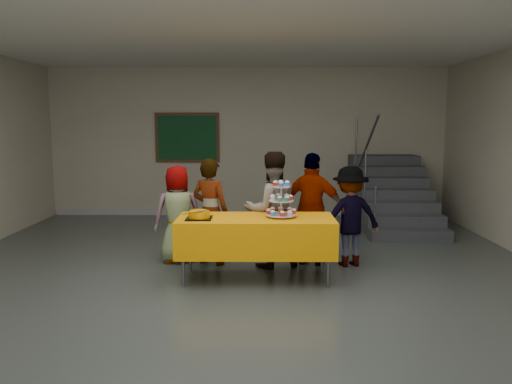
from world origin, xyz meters
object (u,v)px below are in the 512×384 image
Objects in this scene: cupcake_stand at (281,203)px; schoolchild_c at (272,210)px; schoolchild_e at (350,216)px; bake_table at (256,235)px; schoolchild_a at (178,214)px; schoolchild_b at (210,212)px; staircase at (389,198)px; noticeboard at (187,138)px; schoolchild_d at (312,209)px; bear_cake at (199,214)px.

cupcake_stand is 0.57m from schoolchild_c.
schoolchild_e is at bearing 32.81° from cupcake_stand.
bake_table is 1.33m from schoolchild_a.
schoolchild_b is 0.94× the size of schoolchild_c.
schoolchild_a is 4.42m from staircase.
schoolchild_d is at bearing -58.66° from noticeboard.
schoolchild_a reaches higher than bear_cake.
noticeboard reaches higher than schoolchild_d.
noticeboard is (-3.91, 0.84, 1.11)m from staircase.
bear_cake is (-0.67, -0.10, 0.27)m from bake_table.
bear_cake is at bearing -131.86° from staircase.
schoolchild_b is 0.95× the size of schoolchild_d.
schoolchild_d is 3.26m from staircase.
cupcake_stand is 1.24× the size of bear_cake.
bake_table is at bearing -71.39° from noticeboard.
bake_table is 1.02m from schoolchild_d.
noticeboard is at bearing 99.94° from bear_cake.
noticeboard reaches higher than staircase.
cupcake_stand is 4.05m from staircase.
schoolchild_a is 3.61m from noticeboard.
noticeboard reaches higher than bear_cake.
schoolchild_c is 1.15× the size of schoolchild_e.
schoolchild_e is (2.31, -0.16, -0.00)m from schoolchild_a.
schoolchild_a is 1.29m from schoolchild_c.
schoolchild_c is 0.64× the size of staircase.
bear_cake is at bearing 102.59° from schoolchild_a.
schoolchild_a is at bearing -143.50° from staircase.
schoolchild_b is (0.45, -0.11, 0.05)m from schoolchild_a.
schoolchild_e reaches higher than cupcake_stand.
noticeboard is at bearing -83.07° from schoolchild_c.
schoolchild_b is (-0.92, 0.65, -0.23)m from cupcake_stand.
staircase is 4.15m from noticeboard.
cupcake_stand is at bearing 169.23° from schoolchild_b.
staircase is at bearing -145.58° from schoolchild_c.
staircase reaches higher than schoolchild_d.
noticeboard is at bearing -66.31° from schoolchild_e.
schoolchild_d reaches higher than cupcake_stand.
noticeboard reaches higher than schoolchild_a.
schoolchild_c is 1.05m from schoolchild_e.
bake_table is 1.40m from schoolchild_e.
schoolchild_e is 4.60m from noticeboard.
staircase is at bearing 53.97° from bake_table.
bear_cake is (-0.97, -0.13, -0.11)m from cupcake_stand.
schoolchild_e is (0.94, 0.60, -0.28)m from cupcake_stand.
bear_cake is at bearing 47.93° from schoolchild_d.
schoolchild_b is 3.77m from noticeboard.
schoolchild_e is (1.24, 0.63, 0.11)m from bake_table.
schoolchild_b is 1.08× the size of schoolchild_e.
bear_cake is 1.62m from schoolchild_d.
schoolchild_c is (-0.10, 0.53, -0.18)m from cupcake_stand.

